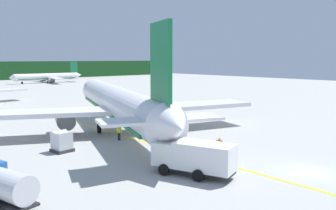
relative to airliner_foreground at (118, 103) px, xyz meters
The scene contains 9 objects.
ground 24.38m from the airliner_foreground, 86.12° to the left, with size 240.00×320.00×0.20m, color #A8A8A3.
airliner_foreground is the anchor object (origin of this frame).
airliner_far_taxiway 95.78m from the airliner_foreground, 71.69° to the left, with size 26.94×22.38×7.69m.
service_truck_baggage 19.57m from the airliner_foreground, 106.85° to the right, with size 4.17×6.70×2.62m.
cargo_container_near 11.55m from the airliner_foreground, 152.63° to the right, with size 1.95×1.95×2.06m.
crew_marshaller 16.64m from the airliner_foreground, 90.29° to the right, with size 0.33×0.62×1.78m.
crew_loader_right 6.26m from the airliner_foreground, 123.39° to the right, with size 0.38×0.59×1.71m.
crew_supervisor 10.15m from the airliner_foreground, 88.57° to the right, with size 0.41×0.57×1.72m.
apron_guide_line 5.84m from the airliner_foreground, 109.99° to the right, with size 0.30×60.00×0.01m, color yellow.
Camera 1 is at (-26.58, -13.43, 8.94)m, focal length 38.58 mm.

